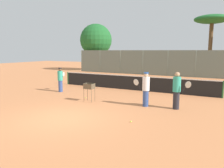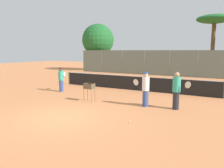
% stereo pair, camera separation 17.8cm
% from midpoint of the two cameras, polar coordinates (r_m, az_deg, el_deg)
% --- Properties ---
extents(ground_plane, '(80.00, 80.00, 0.00)m').
position_cam_midpoint_polar(ground_plane, '(9.75, -12.62, -8.66)').
color(ground_plane, '#D37F4C').
extents(tennis_net, '(12.09, 0.10, 1.07)m').
position_cam_midpoint_polar(tennis_net, '(16.11, 5.78, 0.38)').
color(tennis_net, '#26592D').
rests_on(tennis_net, ground_plane).
extents(back_fence, '(24.25, 0.08, 2.94)m').
position_cam_midpoint_polar(back_fence, '(25.94, 14.95, 5.29)').
color(back_fence, slate).
rests_on(back_fence, ground_plane).
extents(tree_1, '(4.35, 4.35, 7.34)m').
position_cam_midpoint_polar(tree_1, '(31.07, 25.34, 14.66)').
color(tree_1, brown).
rests_on(tree_1, ground_plane).
extents(tree_3, '(4.61, 4.61, 6.73)m').
position_cam_midpoint_polar(tree_3, '(32.45, -3.54, 11.40)').
color(tree_3, brown).
rests_on(tree_3, ground_plane).
extents(player_white_outfit, '(0.93, 0.37, 1.78)m').
position_cam_midpoint_polar(player_white_outfit, '(11.39, 9.17, -1.29)').
color(player_white_outfit, '#334C8C').
rests_on(player_white_outfit, ground_plane).
extents(player_red_cap, '(0.35, 0.89, 1.70)m').
position_cam_midpoint_polar(player_red_cap, '(15.78, -12.84, 1.22)').
color(player_red_cap, '#334C8C').
rests_on(player_red_cap, ground_plane).
extents(player_yellow_shirt, '(0.93, 0.38, 1.85)m').
position_cam_midpoint_polar(player_yellow_shirt, '(11.17, 16.94, -1.61)').
color(player_yellow_shirt, '#26262D').
rests_on(player_yellow_shirt, ground_plane).
extents(ball_cart, '(0.56, 0.41, 1.04)m').
position_cam_midpoint_polar(ball_cart, '(12.45, -5.56, -0.95)').
color(ball_cart, brown).
rests_on(ball_cart, ground_plane).
extents(tennis_ball_0, '(0.07, 0.07, 0.07)m').
position_cam_midpoint_polar(tennis_ball_0, '(13.99, 17.17, -3.43)').
color(tennis_ball_0, '#D1E54C').
rests_on(tennis_ball_0, ground_plane).
extents(tennis_ball_1, '(0.07, 0.07, 0.07)m').
position_cam_midpoint_polar(tennis_ball_1, '(9.00, 5.17, -9.74)').
color(tennis_ball_1, '#D1E54C').
rests_on(tennis_ball_1, ground_plane).
extents(tennis_ball_2, '(0.07, 0.07, 0.07)m').
position_cam_midpoint_polar(tennis_ball_2, '(13.46, -6.44, -3.55)').
color(tennis_ball_2, '#D1E54C').
rests_on(tennis_ball_2, ground_plane).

